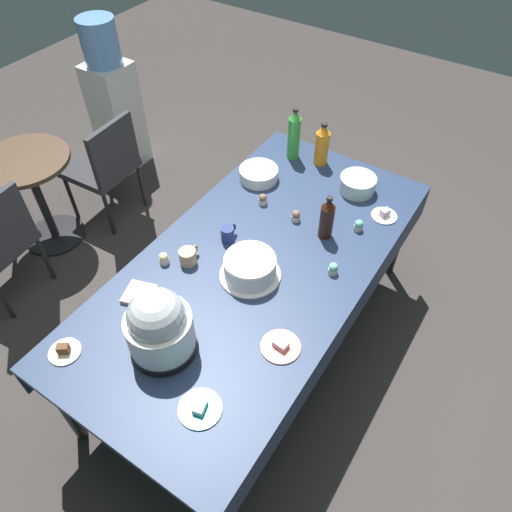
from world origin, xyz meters
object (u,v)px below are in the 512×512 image
at_px(slow_cooker, 159,326).
at_px(soda_bottle_lime_soda, 294,135).
at_px(cupcake_berry, 263,199).
at_px(water_cooler, 114,101).
at_px(soda_bottle_orange_juice, 322,145).
at_px(maroon_chair_right, 105,163).
at_px(dessert_plate_coral, 281,346).
at_px(soda_bottle_cola, 327,218).
at_px(dessert_plate_white, 384,215).
at_px(cupcake_cocoa, 359,225).
at_px(frosted_layer_cake, 250,268).
at_px(cupcake_rose, 164,258).
at_px(round_cafe_table, 34,185).
at_px(dessert_plate_cream, 64,351).
at_px(glass_salad_bowl, 357,184).
at_px(dessert_plate_teal, 200,408).
at_px(coffee_mug_navy, 228,234).
at_px(cupcake_vanilla, 296,216).
at_px(ceramic_snack_bowl, 259,174).
at_px(coffee_mug_tan, 188,256).
at_px(cupcake_mint, 333,269).
at_px(potluck_table, 256,270).

relative_size(slow_cooker, soda_bottle_lime_soda, 1.04).
relative_size(cupcake_berry, water_cooler, 0.05).
bearing_deg(soda_bottle_orange_juice, maroon_chair_right, 110.47).
relative_size(dessert_plate_coral, soda_bottle_cola, 0.68).
xyz_separation_m(dessert_plate_white, cupcake_cocoa, (-0.18, 0.08, 0.02)).
height_order(slow_cooker, dessert_plate_coral, slow_cooker).
xyz_separation_m(frosted_layer_cake, water_cooler, (1.06, 2.04, -0.22)).
xyz_separation_m(dessert_plate_coral, cupcake_berry, (0.77, 0.59, 0.02)).
height_order(cupcake_rose, round_cafe_table, cupcake_rose).
bearing_deg(dessert_plate_cream, slow_cooker, -53.34).
xyz_separation_m(glass_salad_bowl, soda_bottle_cola, (-0.45, -0.02, 0.08)).
height_order(dessert_plate_white, soda_bottle_lime_soda, soda_bottle_lime_soda).
xyz_separation_m(soda_bottle_orange_juice, maroon_chair_right, (-0.54, 1.45, -0.39)).
relative_size(dessert_plate_teal, water_cooler, 0.15).
xyz_separation_m(cupcake_berry, cupcake_rose, (-0.67, 0.17, 0.00)).
distance_m(slow_cooker, soda_bottle_cola, 1.06).
distance_m(cupcake_berry, soda_bottle_lime_soda, 0.52).
bearing_deg(soda_bottle_lime_soda, dessert_plate_white, -106.26).
bearing_deg(coffee_mug_navy, cupcake_vanilla, -34.10).
xyz_separation_m(frosted_layer_cake, glass_salad_bowl, (0.91, -0.16, -0.01)).
bearing_deg(soda_bottle_cola, ceramic_snack_bowl, 69.26).
bearing_deg(dessert_plate_coral, glass_salad_bowl, 8.91).
bearing_deg(dessert_plate_white, cupcake_berry, 114.07).
bearing_deg(round_cafe_table, soda_bottle_cola, -78.03).
bearing_deg(slow_cooker, cupcake_vanilla, -4.05).
bearing_deg(water_cooler, soda_bottle_lime_soda, -92.00).
relative_size(cupcake_vanilla, coffee_mug_tan, 0.53).
xyz_separation_m(slow_cooker, cupcake_mint, (0.80, -0.43, -0.13)).
bearing_deg(cupcake_cocoa, maroon_chair_right, 93.26).
bearing_deg(cupcake_vanilla, coffee_mug_navy, 145.90).
distance_m(cupcake_berry, round_cafe_table, 1.67).
xyz_separation_m(dessert_plate_teal, cupcake_rose, (0.53, 0.65, 0.02)).
xyz_separation_m(cupcake_berry, soda_bottle_orange_juice, (0.54, -0.09, 0.10)).
bearing_deg(soda_bottle_cola, maroon_chair_right, 89.07).
relative_size(frosted_layer_cake, water_cooler, 0.25).
bearing_deg(cupcake_berry, slow_cooker, -171.53).
bearing_deg(potluck_table, dessert_plate_coral, -134.55).
relative_size(cupcake_vanilla, soda_bottle_lime_soda, 0.20).
relative_size(dessert_plate_cream, maroon_chair_right, 0.17).
relative_size(soda_bottle_lime_soda, coffee_mug_navy, 3.10).
xyz_separation_m(cupcake_mint, cupcake_berry, (0.26, 0.59, 0.00)).
xyz_separation_m(cupcake_rose, coffee_mug_navy, (0.32, -0.18, 0.01)).
distance_m(soda_bottle_cola, maroon_chair_right, 1.82).
height_order(potluck_table, water_cooler, water_cooler).
xyz_separation_m(dessert_plate_teal, soda_bottle_lime_soda, (1.70, 0.56, 0.15)).
bearing_deg(coffee_mug_tan, water_cooler, 56.25).
distance_m(potluck_table, slow_cooker, 0.69).
distance_m(glass_salad_bowl, dessert_plate_teal, 1.62).
height_order(ceramic_snack_bowl, soda_bottle_lime_soda, soda_bottle_lime_soda).
xyz_separation_m(cupcake_cocoa, soda_bottle_cola, (-0.14, 0.13, 0.09)).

